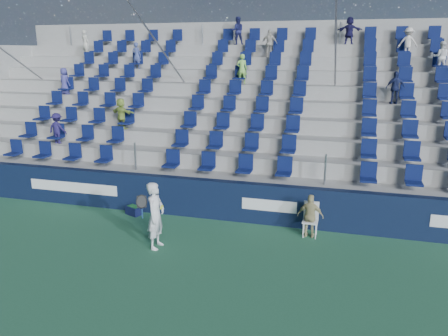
# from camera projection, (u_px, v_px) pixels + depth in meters

# --- Properties ---
(ground) EXTENTS (70.00, 70.00, 0.00)m
(ground) POSITION_uv_depth(u_px,v_px,m) (184.00, 266.00, 10.38)
(ground) COLOR #2C6746
(ground) RESTS_ON ground
(sponsor_wall) EXTENTS (24.00, 0.32, 1.20)m
(sponsor_wall) POSITION_uv_depth(u_px,v_px,m) (221.00, 200.00, 13.16)
(sponsor_wall) COLOR #0E1833
(sponsor_wall) RESTS_ON ground
(grandstand) EXTENTS (24.00, 8.17, 6.63)m
(grandstand) POSITION_uv_depth(u_px,v_px,m) (256.00, 123.00, 17.50)
(grandstand) COLOR #9D9D98
(grandstand) RESTS_ON ground
(tennis_player) EXTENTS (0.69, 0.66, 1.76)m
(tennis_player) POSITION_uv_depth(u_px,v_px,m) (156.00, 215.00, 11.14)
(tennis_player) COLOR silver
(tennis_player) RESTS_ON ground
(line_judge_chair) EXTENTS (0.42, 0.43, 0.95)m
(line_judge_chair) POSITION_uv_depth(u_px,v_px,m) (311.00, 216.00, 12.00)
(line_judge_chair) COLOR white
(line_judge_chair) RESTS_ON ground
(line_judge) EXTENTS (0.73, 0.34, 1.22)m
(line_judge) POSITION_uv_depth(u_px,v_px,m) (310.00, 216.00, 11.85)
(line_judge) COLOR tan
(line_judge) RESTS_ON ground
(ball_bin) EXTENTS (0.58, 0.49, 0.28)m
(ball_bin) POSITION_uv_depth(u_px,v_px,m) (134.00, 210.00, 13.61)
(ball_bin) COLOR #0F1438
(ball_bin) RESTS_ON ground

